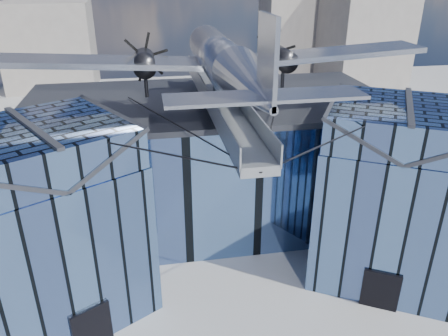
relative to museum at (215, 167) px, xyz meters
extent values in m
plane|color=gray|center=(0.00, -5.82, -5.54)|extent=(120.00, 120.00, 0.00)
cube|color=#4B6899|center=(0.00, 3.18, -0.79)|extent=(28.00, 14.00, 9.50)
cube|color=#282A30|center=(0.00, 3.18, 4.16)|extent=(28.00, 14.00, 0.40)
cube|color=#4B6899|center=(-10.50, -6.82, -0.79)|extent=(11.79, 11.43, 9.50)
cube|color=#4B6899|center=(-10.50, -6.82, 5.06)|extent=(11.56, 11.20, 2.20)
cube|color=#282A30|center=(-8.55, -5.69, 5.06)|extent=(7.98, 9.23, 2.40)
cube|color=#282A30|center=(-10.50, -6.82, 6.21)|extent=(4.30, 7.10, 0.18)
cube|color=black|center=(-8.48, -10.33, -4.24)|extent=(2.03, 1.32, 2.60)
cube|color=black|center=(-6.60, -4.57, -0.79)|extent=(0.34, 0.34, 9.50)
cube|color=#4B6899|center=(10.50, -6.82, -0.79)|extent=(11.79, 11.43, 9.50)
cube|color=#4B6899|center=(10.50, -6.82, 5.06)|extent=(11.56, 11.20, 2.20)
cube|color=#282A30|center=(8.55, -5.69, 5.06)|extent=(7.98, 9.23, 2.40)
cube|color=#282A30|center=(12.45, -7.94, 5.06)|extent=(7.98, 9.23, 2.40)
cube|color=#282A30|center=(10.50, -6.82, 6.21)|extent=(4.30, 7.10, 0.18)
cube|color=black|center=(8.48, -10.33, -4.24)|extent=(2.03, 1.32, 2.60)
cube|color=black|center=(6.60, -4.57, -0.79)|extent=(0.34, 0.34, 9.50)
cube|color=gray|center=(0.00, -2.32, 5.56)|extent=(1.80, 21.00, 0.50)
cube|color=gray|center=(-0.90, -2.32, 6.21)|extent=(0.08, 21.00, 1.10)
cube|color=gray|center=(0.90, -2.32, 6.21)|extent=(0.08, 21.00, 1.10)
cylinder|color=gray|center=(0.00, 7.18, 4.89)|extent=(0.44, 0.44, 1.35)
cylinder|color=gray|center=(0.00, 1.18, 4.89)|extent=(0.44, 0.44, 1.35)
cylinder|color=gray|center=(0.00, -2.82, 4.89)|extent=(0.44, 0.44, 1.35)
cylinder|color=gray|center=(0.00, -1.82, 6.51)|extent=(0.70, 0.70, 1.40)
cylinder|color=black|center=(-5.25, -9.82, 5.86)|extent=(10.55, 6.08, 0.69)
cylinder|color=black|center=(5.25, -9.82, 5.86)|extent=(10.55, 6.08, 0.69)
cylinder|color=black|center=(-3.00, -4.32, 5.01)|extent=(6.09, 17.04, 1.19)
cylinder|color=black|center=(3.00, -4.32, 5.01)|extent=(6.09, 17.04, 1.19)
cylinder|color=#A2A6AF|center=(0.00, -1.82, 8.46)|extent=(2.50, 11.00, 2.50)
sphere|color=#A2A6AF|center=(0.00, 3.68, 8.46)|extent=(2.50, 2.50, 2.50)
cube|color=black|center=(0.00, 2.68, 9.15)|extent=(1.60, 1.40, 0.50)
cone|color=#A2A6AF|center=(0.00, -10.82, 8.76)|extent=(2.50, 7.00, 2.50)
cube|color=#A2A6AF|center=(0.00, -13.12, 10.36)|extent=(0.18, 2.40, 3.40)
cube|color=#A2A6AF|center=(0.00, -13.02, 8.96)|extent=(8.00, 1.80, 0.14)
cube|color=#A2A6AF|center=(-7.00, -0.82, 8.16)|extent=(14.00, 3.20, 1.08)
cylinder|color=black|center=(-4.60, -0.22, 7.91)|extent=(1.44, 3.20, 1.44)
cone|color=black|center=(-4.60, 1.58, 7.91)|extent=(0.70, 0.70, 0.70)
cube|color=black|center=(-4.60, 1.73, 7.91)|extent=(1.05, 0.06, 3.33)
cube|color=black|center=(-4.60, 1.73, 7.91)|extent=(2.53, 0.06, 2.53)
cube|color=black|center=(-4.60, 1.73, 7.91)|extent=(3.33, 0.06, 1.05)
cylinder|color=black|center=(-4.60, -0.82, 6.69)|extent=(0.24, 0.24, 1.75)
cube|color=#A2A6AF|center=(7.00, -0.82, 8.16)|extent=(14.00, 3.20, 1.08)
cylinder|color=black|center=(4.60, -0.22, 7.91)|extent=(1.44, 3.20, 1.44)
cone|color=black|center=(4.60, 1.58, 7.91)|extent=(0.70, 0.70, 0.70)
cube|color=black|center=(4.60, 1.73, 7.91)|extent=(1.05, 0.06, 3.33)
cube|color=black|center=(4.60, 1.73, 7.91)|extent=(2.53, 0.06, 2.53)
cube|color=black|center=(4.60, 1.73, 7.91)|extent=(3.33, 0.06, 1.05)
cylinder|color=black|center=(4.60, -0.82, 6.69)|extent=(0.24, 0.24, 1.75)
cube|color=gray|center=(32.00, 42.18, 3.46)|extent=(12.00, 14.00, 18.00)
cube|color=gray|center=(-20.00, 49.18, 1.46)|extent=(14.00, 10.00, 14.00)
cube|color=gray|center=(22.00, 52.18, 7.46)|extent=(9.00, 9.00, 26.00)
camera|label=1|loc=(-4.53, -29.18, 13.62)|focal=35.00mm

